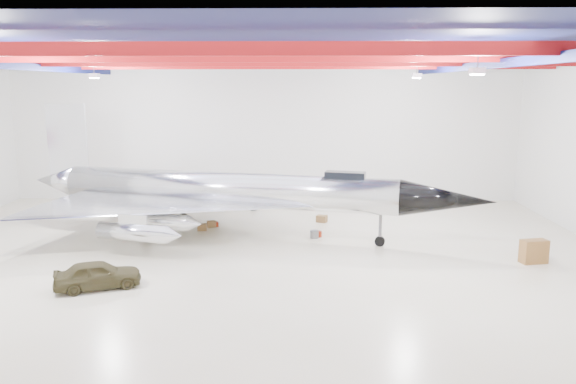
{
  "coord_description": "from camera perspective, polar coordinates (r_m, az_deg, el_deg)",
  "views": [
    {
      "loc": [
        2.82,
        -29.37,
        9.16
      ],
      "look_at": [
        2.16,
        2.0,
        3.13
      ],
      "focal_mm": 35.0,
      "sensor_mm": 36.0,
      "label": 1
    }
  ],
  "objects": [
    {
      "name": "wall_back",
      "position": [
        44.61,
        -2.44,
        6.16
      ],
      "size": [
        40.0,
        0.0,
        40.0
      ],
      "primitive_type": "plane",
      "rotation": [
        1.57,
        0.0,
        0.0
      ],
      "color": "silver",
      "rests_on": "floor"
    },
    {
      "name": "crate_small",
      "position": [
        40.26,
        -12.22,
        -2.32
      ],
      "size": [
        0.48,
        0.44,
        0.28
      ],
      "primitive_type": "cube",
      "rotation": [
        0.0,
        0.0,
        0.34
      ],
      "color": "#59595B",
      "rests_on": "floor"
    },
    {
      "name": "desk",
      "position": [
        32.0,
        23.7,
        -5.55
      ],
      "size": [
        1.46,
        0.95,
        1.24
      ],
      "primitive_type": "cube",
      "rotation": [
        0.0,
        0.0,
        0.22
      ],
      "color": "brown",
      "rests_on": "floor"
    },
    {
      "name": "jet_aircraft",
      "position": [
        34.34,
        -6.37,
        -0.2
      ],
      "size": [
        28.74,
        19.99,
        7.94
      ],
      "rotation": [
        0.0,
        0.0,
        -0.23
      ],
      "color": "silver",
      "rests_on": "floor"
    },
    {
      "name": "jeep",
      "position": [
        27.22,
        -18.77,
        -7.94
      ],
      "size": [
        4.11,
        2.81,
        1.3
      ],
      "primitive_type": "imported",
      "rotation": [
        0.0,
        0.0,
        1.94
      ],
      "color": "#3C371E",
      "rests_on": "floor"
    },
    {
      "name": "oil_barrel",
      "position": [
        37.02,
        -7.78,
        -3.24
      ],
      "size": [
        0.66,
        0.58,
        0.39
      ],
      "primitive_type": "cube",
      "rotation": [
        0.0,
        0.0,
        0.27
      ],
      "color": "olive",
      "rests_on": "floor"
    },
    {
      "name": "tool_chest",
      "position": [
        34.38,
        3.12,
        -4.28
      ],
      "size": [
        0.45,
        0.45,
        0.35
      ],
      "primitive_type": "cylinder",
      "rotation": [
        0.0,
        0.0,
        0.17
      ],
      "color": "maroon",
      "rests_on": "floor"
    },
    {
      "name": "engine_drum",
      "position": [
        34.1,
        2.69,
        -4.31
      ],
      "size": [
        0.63,
        0.63,
        0.47
      ],
      "primitive_type": "cylinder",
      "rotation": [
        0.0,
        0.0,
        0.23
      ],
      "color": "#59595B",
      "rests_on": "floor"
    },
    {
      "name": "crate_ply",
      "position": [
        36.23,
        -8.73,
        -3.56
      ],
      "size": [
        0.65,
        0.55,
        0.41
      ],
      "primitive_type": "cube",
      "rotation": [
        0.0,
        0.0,
        0.14
      ],
      "color": "olive",
      "rests_on": "floor"
    },
    {
      "name": "parts_bin",
      "position": [
        38.0,
        3.45,
        -2.73
      ],
      "size": [
        0.82,
        0.75,
        0.46
      ],
      "primitive_type": "cube",
      "rotation": [
        0.0,
        0.0,
        -0.42
      ],
      "color": "olive",
      "rests_on": "floor"
    },
    {
      "name": "floor",
      "position": [
        30.9,
        -4.11,
        -6.4
      ],
      "size": [
        40.0,
        40.0,
        0.0
      ],
      "primitive_type": "plane",
      "color": "beige",
      "rests_on": "ground"
    },
    {
      "name": "toolbox_red",
      "position": [
        37.08,
        -7.47,
        -3.27
      ],
      "size": [
        0.55,
        0.5,
        0.31
      ],
      "primitive_type": "cube",
      "rotation": [
        0.0,
        0.0,
        0.4
      ],
      "color": "maroon",
      "rests_on": "floor"
    },
    {
      "name": "ceiling",
      "position": [
        29.56,
        -4.41,
        14.42
      ],
      "size": [
        40.0,
        40.0,
        0.0
      ],
      "primitive_type": "plane",
      "rotation": [
        3.14,
        0.0,
        0.0
      ],
      "color": "#0A0F38",
      "rests_on": "wall_back"
    },
    {
      "name": "ceiling_structure",
      "position": [
        29.53,
        -4.39,
        13.11
      ],
      "size": [
        39.5,
        29.5,
        1.08
      ],
      "color": "maroon",
      "rests_on": "ceiling"
    },
    {
      "name": "spares_box",
      "position": [
        41.48,
        -3.53,
        -1.61
      ],
      "size": [
        0.59,
        0.59,
        0.41
      ],
      "primitive_type": "cylinder",
      "rotation": [
        0.0,
        0.0,
        0.36
      ],
      "color": "#59595B",
      "rests_on": "floor"
    }
  ]
}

